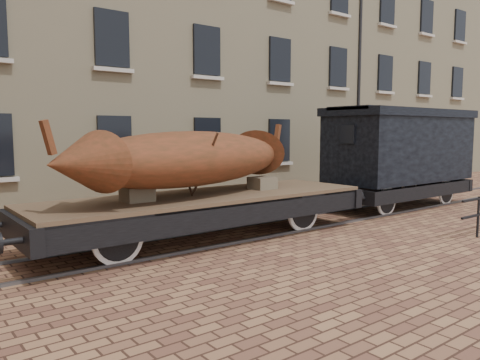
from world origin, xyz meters
TOP-DOWN VIEW (x-y plane):
  - ground at (0.00, 0.00)m, footprint 90.00×90.00m
  - warehouse_cream at (3.00, 9.99)m, footprint 40.00×10.19m
  - rail_track at (0.00, 0.00)m, footprint 30.00×1.52m
  - flatcar_wagon at (-2.39, -0.00)m, footprint 9.25×2.51m
  - iron_boat at (-2.76, 0.00)m, footprint 7.13×3.39m
  - goods_van at (5.46, 0.00)m, footprint 6.40×2.33m

SIDE VIEW (x-z plane):
  - ground at x=0.00m, z-range 0.00..0.00m
  - rail_track at x=0.00m, z-range 0.00..0.06m
  - flatcar_wagon at x=-2.39m, z-range 0.17..1.57m
  - iron_boat at x=-2.76m, z-range 1.11..2.80m
  - goods_van at x=5.46m, z-range 0.42..3.73m
  - warehouse_cream at x=3.00m, z-range 0.00..14.00m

